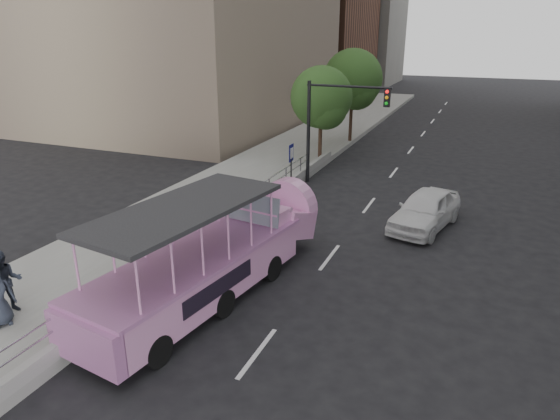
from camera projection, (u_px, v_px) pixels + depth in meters
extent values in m
plane|color=black|center=(256.00, 306.00, 14.54)|extent=(160.00, 160.00, 0.00)
cube|color=#9F9F99|center=(238.00, 185.00, 25.24)|extent=(5.50, 80.00, 0.30)
cube|color=#AEADA8|center=(199.00, 248.00, 17.24)|extent=(0.24, 30.00, 0.36)
cylinder|color=#B5B6BB|center=(64.00, 323.00, 11.86)|extent=(0.07, 0.07, 0.70)
cylinder|color=#B5B6BB|center=(120.00, 286.00, 13.60)|extent=(0.07, 0.07, 0.70)
cylinder|color=#B5B6BB|center=(163.00, 257.00, 15.33)|extent=(0.07, 0.07, 0.70)
cylinder|color=#B5B6BB|center=(198.00, 234.00, 17.06)|extent=(0.07, 0.07, 0.70)
cylinder|color=#B5B6BB|center=(226.00, 215.00, 18.79)|extent=(0.07, 0.07, 0.70)
cylinder|color=#B5B6BB|center=(249.00, 199.00, 20.53)|extent=(0.07, 0.07, 0.70)
cylinder|color=#B5B6BB|center=(269.00, 186.00, 22.26)|extent=(0.07, 0.07, 0.70)
cylinder|color=#B5B6BB|center=(286.00, 174.00, 23.99)|extent=(0.07, 0.07, 0.70)
cylinder|color=#B5B6BB|center=(300.00, 165.00, 25.73)|extent=(0.07, 0.07, 0.70)
cylinder|color=#B5B6BB|center=(198.00, 234.00, 17.06)|extent=(0.06, 22.00, 0.06)
cylinder|color=#B5B6BB|center=(197.00, 225.00, 16.95)|extent=(0.06, 22.00, 0.06)
cylinder|color=black|center=(99.00, 326.00, 12.83)|extent=(0.44, 0.86, 0.82)
cylinder|color=black|center=(156.00, 350.00, 11.86)|extent=(0.44, 0.86, 0.82)
cylinder|color=black|center=(168.00, 285.00, 14.89)|extent=(0.44, 0.86, 0.82)
cylinder|color=black|center=(222.00, 303.00, 13.91)|extent=(0.44, 0.86, 0.82)
cylinder|color=black|center=(221.00, 254.00, 16.95)|extent=(0.44, 0.86, 0.82)
cylinder|color=black|center=(271.00, 268.00, 15.97)|extent=(0.44, 0.86, 0.82)
cube|color=#D687BF|center=(197.00, 275.00, 14.37)|extent=(3.36, 7.75, 1.14)
cube|color=#D687BF|center=(277.00, 220.00, 17.81)|extent=(2.50, 2.25, 1.43)
cylinder|color=#D687BF|center=(288.00, 207.00, 18.35)|extent=(2.22, 0.95, 2.15)
cube|color=#A46099|center=(85.00, 343.00, 11.25)|extent=(2.31, 0.65, 1.14)
cube|color=#A46099|center=(196.00, 255.00, 14.15)|extent=(3.51, 8.04, 0.11)
cube|color=black|center=(184.00, 208.00, 13.33)|extent=(3.28, 6.32, 0.13)
cube|color=#919DAB|center=(251.00, 208.00, 16.20)|extent=(2.11, 0.50, 0.96)
cube|color=#D687BF|center=(258.00, 212.00, 16.63)|extent=(2.12, 1.20, 0.46)
imported|color=white|center=(425.00, 210.00, 20.06)|extent=(2.75, 4.78, 1.53)
imported|color=#29303D|center=(5.00, 282.00, 13.39)|extent=(1.09, 1.11, 1.80)
cylinder|color=black|center=(291.00, 172.00, 23.85)|extent=(0.07, 0.07, 2.28)
cube|color=navy|center=(291.00, 153.00, 23.52)|extent=(0.03, 0.57, 0.82)
cube|color=white|center=(292.00, 153.00, 23.51)|extent=(0.02, 0.36, 0.50)
cylinder|color=black|center=(308.00, 133.00, 25.53)|extent=(0.18, 0.18, 5.20)
cylinder|color=black|center=(348.00, 86.00, 23.99)|extent=(4.20, 0.12, 0.12)
cube|color=black|center=(387.00, 98.00, 23.45)|extent=(0.28, 0.22, 0.85)
sphere|color=red|center=(387.00, 92.00, 23.23)|extent=(0.16, 0.16, 0.16)
cylinder|color=#342217|center=(320.00, 139.00, 29.11)|extent=(0.22, 0.22, 3.08)
sphere|color=#345C24|center=(321.00, 97.00, 28.28)|extent=(3.52, 3.52, 3.52)
sphere|color=#345C24|center=(326.00, 108.00, 28.07)|extent=(2.42, 2.42, 2.42)
cylinder|color=#342217|center=(351.00, 120.00, 34.17)|extent=(0.22, 0.22, 3.47)
sphere|color=#345C24|center=(353.00, 79.00, 33.24)|extent=(3.97, 3.97, 3.97)
sphere|color=#345C24|center=(357.00, 89.00, 33.04)|extent=(2.73, 2.73, 2.73)
cube|color=slate|center=(344.00, 11.00, 72.39)|extent=(16.00, 14.00, 20.00)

